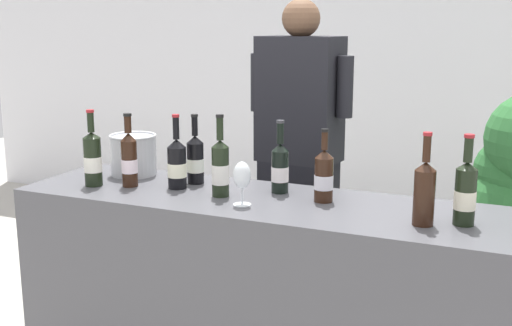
{
  "coord_description": "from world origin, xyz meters",
  "views": [
    {
      "loc": [
        0.97,
        -2.36,
        1.62
      ],
      "look_at": [
        -0.06,
        0.0,
        1.06
      ],
      "focal_mm": 44.98,
      "sensor_mm": 36.0,
      "label": 1
    }
  ],
  "objects_px": {
    "wine_bottle_4": "(195,159)",
    "wine_bottle_3": "(129,159)",
    "wine_bottle_1": "(424,191)",
    "wine_bottle_7": "(93,158)",
    "wine_bottle_2": "(279,167)",
    "wine_glass": "(242,177)",
    "wine_bottle_0": "(177,163)",
    "wine_bottle_6": "(465,193)",
    "wine_bottle_8": "(220,168)",
    "ice_bucket": "(133,154)",
    "person_server": "(299,175)",
    "wine_bottle_5": "(324,176)"
  },
  "relations": [
    {
      "from": "wine_bottle_4",
      "to": "wine_bottle_3",
      "type": "bearing_deg",
      "value": -145.48
    },
    {
      "from": "wine_bottle_1",
      "to": "wine_bottle_7",
      "type": "distance_m",
      "value": 1.45
    },
    {
      "from": "wine_bottle_2",
      "to": "wine_bottle_3",
      "type": "distance_m",
      "value": 0.67
    },
    {
      "from": "wine_bottle_3",
      "to": "wine_bottle_7",
      "type": "xyz_separation_m",
      "value": [
        -0.16,
        -0.05,
        -0.0
      ]
    },
    {
      "from": "wine_bottle_2",
      "to": "wine_glass",
      "type": "relative_size",
      "value": 1.76
    },
    {
      "from": "wine_bottle_3",
      "to": "wine_bottle_4",
      "type": "height_order",
      "value": "wine_bottle_3"
    },
    {
      "from": "wine_bottle_0",
      "to": "wine_bottle_4",
      "type": "xyz_separation_m",
      "value": [
        0.03,
        0.11,
        0.0
      ]
    },
    {
      "from": "wine_bottle_1",
      "to": "wine_bottle_6",
      "type": "relative_size",
      "value": 1.02
    },
    {
      "from": "wine_bottle_3",
      "to": "wine_bottle_7",
      "type": "distance_m",
      "value": 0.17
    },
    {
      "from": "wine_bottle_8",
      "to": "wine_bottle_6",
      "type": "bearing_deg",
      "value": 0.01
    },
    {
      "from": "wine_bottle_1",
      "to": "wine_bottle_6",
      "type": "bearing_deg",
      "value": 24.64
    },
    {
      "from": "wine_bottle_7",
      "to": "wine_bottle_8",
      "type": "height_order",
      "value": "wine_bottle_8"
    },
    {
      "from": "wine_bottle_8",
      "to": "wine_bottle_2",
      "type": "bearing_deg",
      "value": 37.21
    },
    {
      "from": "wine_bottle_4",
      "to": "wine_bottle_6",
      "type": "xyz_separation_m",
      "value": [
        1.18,
        -0.15,
        0.01
      ]
    },
    {
      "from": "wine_bottle_3",
      "to": "wine_bottle_8",
      "type": "distance_m",
      "value": 0.45
    },
    {
      "from": "wine_bottle_3",
      "to": "ice_bucket",
      "type": "height_order",
      "value": "wine_bottle_3"
    },
    {
      "from": "wine_bottle_0",
      "to": "wine_bottle_6",
      "type": "height_order",
      "value": "wine_bottle_6"
    },
    {
      "from": "wine_bottle_1",
      "to": "wine_bottle_7",
      "type": "xyz_separation_m",
      "value": [
        -1.45,
        -0.0,
        -0.0
      ]
    },
    {
      "from": "wine_glass",
      "to": "person_server",
      "type": "relative_size",
      "value": 0.1
    },
    {
      "from": "wine_bottle_6",
      "to": "ice_bucket",
      "type": "xyz_separation_m",
      "value": [
        -1.54,
        0.18,
        -0.02
      ]
    },
    {
      "from": "wine_bottle_6",
      "to": "person_server",
      "type": "relative_size",
      "value": 0.19
    },
    {
      "from": "wine_bottle_0",
      "to": "wine_bottle_8",
      "type": "height_order",
      "value": "wine_bottle_8"
    },
    {
      "from": "wine_bottle_1",
      "to": "wine_bottle_2",
      "type": "bearing_deg",
      "value": 161.44
    },
    {
      "from": "wine_bottle_4",
      "to": "wine_glass",
      "type": "xyz_separation_m",
      "value": [
        0.35,
        -0.24,
        0.01
      ]
    },
    {
      "from": "wine_bottle_2",
      "to": "wine_bottle_7",
      "type": "relative_size",
      "value": 0.92
    },
    {
      "from": "wine_bottle_0",
      "to": "wine_bottle_5",
      "type": "height_order",
      "value": "wine_bottle_0"
    },
    {
      "from": "ice_bucket",
      "to": "person_server",
      "type": "relative_size",
      "value": 0.13
    },
    {
      "from": "wine_bottle_4",
      "to": "wine_bottle_0",
      "type": "bearing_deg",
      "value": -105.63
    },
    {
      "from": "wine_bottle_1",
      "to": "wine_bottle_2",
      "type": "distance_m",
      "value": 0.68
    },
    {
      "from": "wine_bottle_2",
      "to": "wine_bottle_4",
      "type": "distance_m",
      "value": 0.41
    },
    {
      "from": "wine_bottle_0",
      "to": "wine_bottle_6",
      "type": "xyz_separation_m",
      "value": [
        1.22,
        -0.04,
        0.01
      ]
    },
    {
      "from": "wine_bottle_2",
      "to": "wine_bottle_5",
      "type": "relative_size",
      "value": 1.05
    },
    {
      "from": "wine_bottle_4",
      "to": "wine_bottle_8",
      "type": "relative_size",
      "value": 0.91
    },
    {
      "from": "wine_bottle_0",
      "to": "wine_bottle_8",
      "type": "xyz_separation_m",
      "value": [
        0.23,
        -0.04,
        0.01
      ]
    },
    {
      "from": "wine_bottle_2",
      "to": "ice_bucket",
      "type": "xyz_separation_m",
      "value": [
        -0.76,
        0.03,
        -0.01
      ]
    },
    {
      "from": "wine_bottle_7",
      "to": "wine_glass",
      "type": "distance_m",
      "value": 0.74
    },
    {
      "from": "wine_bottle_7",
      "to": "person_server",
      "type": "xyz_separation_m",
      "value": [
        0.7,
        0.77,
        -0.18
      ]
    },
    {
      "from": "wine_bottle_5",
      "to": "wine_bottle_7",
      "type": "height_order",
      "value": "wine_bottle_7"
    },
    {
      "from": "ice_bucket",
      "to": "person_server",
      "type": "xyz_separation_m",
      "value": [
        0.65,
        0.52,
        -0.16
      ]
    },
    {
      "from": "wine_bottle_7",
      "to": "wine_bottle_8",
      "type": "relative_size",
      "value": 0.99
    },
    {
      "from": "wine_bottle_0",
      "to": "wine_glass",
      "type": "distance_m",
      "value": 0.4
    },
    {
      "from": "wine_bottle_8",
      "to": "wine_glass",
      "type": "height_order",
      "value": "wine_bottle_8"
    },
    {
      "from": "wine_bottle_1",
      "to": "wine_bottle_8",
      "type": "bearing_deg",
      "value": 175.84
    },
    {
      "from": "person_server",
      "to": "wine_glass",
      "type": "bearing_deg",
      "value": -86.75
    },
    {
      "from": "wine_bottle_0",
      "to": "person_server",
      "type": "bearing_deg",
      "value": 63.43
    },
    {
      "from": "wine_bottle_6",
      "to": "wine_bottle_8",
      "type": "xyz_separation_m",
      "value": [
        -0.98,
        -0.0,
        0.0
      ]
    },
    {
      "from": "wine_bottle_0",
      "to": "wine_bottle_6",
      "type": "bearing_deg",
      "value": -2.05
    },
    {
      "from": "wine_bottle_3",
      "to": "wine_bottle_5",
      "type": "distance_m",
      "value": 0.87
    },
    {
      "from": "wine_bottle_5",
      "to": "wine_bottle_1",
      "type": "bearing_deg",
      "value": -19.99
    },
    {
      "from": "wine_bottle_1",
      "to": "ice_bucket",
      "type": "height_order",
      "value": "wine_bottle_1"
    }
  ]
}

